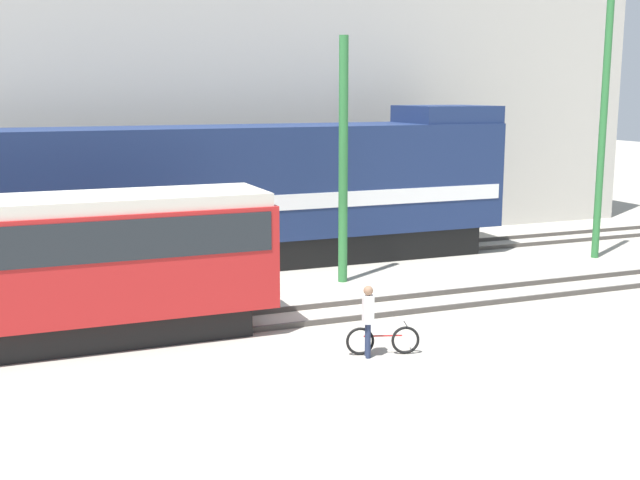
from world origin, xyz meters
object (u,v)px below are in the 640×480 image
(freight_locomotive, at_px, (232,194))
(utility_pole_left, at_px, (343,162))
(streetcar, at_px, (47,262))
(person, at_px, (368,314))
(bicycle, at_px, (383,340))
(utility_pole_center, at_px, (603,124))

(freight_locomotive, relative_size, utility_pole_left, 2.63)
(streetcar, bearing_deg, person, -28.02)
(streetcar, relative_size, bicycle, 6.42)
(freight_locomotive, xyz_separation_m, bicycle, (0.59, -9.94, -2.11))
(bicycle, distance_m, person, 0.75)
(person, bearing_deg, utility_pole_center, 29.26)
(streetcar, xyz_separation_m, utility_pole_left, (8.65, 3.30, 1.70))
(freight_locomotive, xyz_separation_m, person, (0.21, -9.97, -1.46))
(person, relative_size, utility_pole_center, 0.17)
(person, distance_m, utility_pole_center, 14.12)
(person, height_order, utility_pole_left, utility_pole_left)
(freight_locomotive, relative_size, utility_pole_center, 2.09)
(utility_pole_left, bearing_deg, freight_locomotive, 127.35)
(bicycle, height_order, person, person)
(person, height_order, utility_pole_center, utility_pole_center)
(person, bearing_deg, utility_pole_left, 70.90)
(freight_locomotive, relative_size, bicycle, 12.15)
(streetcar, relative_size, utility_pole_left, 1.39)
(freight_locomotive, bearing_deg, bicycle, -86.61)
(freight_locomotive, distance_m, streetcar, 9.02)
(freight_locomotive, xyz_separation_m, streetcar, (-6.13, -6.59, -0.48))
(utility_pole_center, bearing_deg, bicycle, -150.05)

